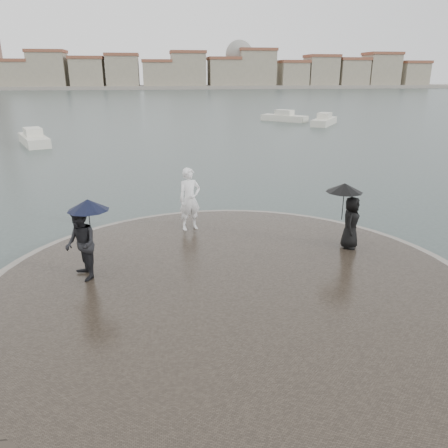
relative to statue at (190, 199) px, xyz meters
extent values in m
plane|color=#2B3835|center=(0.70, -7.62, -1.39)|extent=(400.00, 400.00, 0.00)
cylinder|color=gray|center=(0.70, -4.12, -1.23)|extent=(12.50, 12.50, 0.32)
cylinder|color=#2D261E|center=(0.70, -4.12, -1.21)|extent=(11.90, 11.90, 0.36)
imported|color=white|center=(0.00, 0.00, 0.00)|extent=(0.87, 0.71, 2.06)
imported|color=black|center=(-2.96, -3.32, -0.11)|extent=(1.00, 1.10, 1.84)
cylinder|color=black|center=(-2.71, -3.22, 0.32)|extent=(0.02, 0.02, 0.90)
cone|color=black|center=(-2.71, -3.22, 0.87)|extent=(1.02, 1.02, 0.28)
imported|color=black|center=(4.54, -2.37, -0.25)|extent=(0.83, 0.91, 1.56)
cylinder|color=black|center=(4.29, -2.27, 0.27)|extent=(0.02, 0.02, 0.90)
cone|color=black|center=(4.29, -2.27, 0.79)|extent=(1.06, 1.06, 0.26)
cube|color=gray|center=(0.70, 155.38, -0.79)|extent=(260.00, 20.00, 1.20)
cube|color=gray|center=(-47.30, 152.38, 3.11)|extent=(10.00, 10.00, 9.00)
cube|color=brown|center=(-47.30, 152.38, 8.11)|extent=(10.60, 10.60, 1.00)
cube|color=gray|center=(-36.30, 152.38, 4.61)|extent=(12.00, 10.00, 12.00)
cube|color=brown|center=(-36.30, 152.38, 11.11)|extent=(12.60, 10.60, 1.00)
cube|color=gray|center=(-23.30, 152.38, 3.61)|extent=(11.00, 10.00, 10.00)
cube|color=brown|center=(-23.30, 152.38, 9.11)|extent=(11.60, 10.60, 1.00)
cube|color=gray|center=(-11.30, 152.38, 4.11)|extent=(11.00, 10.00, 11.00)
cube|color=brown|center=(-11.30, 152.38, 10.11)|extent=(11.60, 10.60, 1.00)
cube|color=gray|center=(0.70, 152.38, 3.11)|extent=(10.00, 10.00, 9.00)
cube|color=brown|center=(0.70, 152.38, 8.11)|extent=(10.60, 10.60, 1.00)
cube|color=gray|center=(11.70, 152.38, 4.61)|extent=(12.00, 10.00, 12.00)
cube|color=brown|center=(11.70, 152.38, 11.11)|extent=(12.60, 10.60, 1.00)
cube|color=gray|center=(24.70, 152.38, 3.61)|extent=(11.00, 10.00, 10.00)
cube|color=brown|center=(24.70, 152.38, 9.11)|extent=(11.60, 10.60, 1.00)
cube|color=gray|center=(36.70, 152.38, 5.11)|extent=(13.00, 10.00, 13.00)
cube|color=brown|center=(36.70, 152.38, 12.11)|extent=(13.60, 10.60, 1.00)
cube|color=gray|center=(50.70, 152.38, 3.11)|extent=(10.00, 10.00, 9.00)
cube|color=brown|center=(50.70, 152.38, 8.11)|extent=(10.60, 10.60, 1.00)
cube|color=gray|center=(61.70, 152.38, 4.11)|extent=(11.00, 10.00, 11.00)
cube|color=brown|center=(61.70, 152.38, 10.11)|extent=(11.60, 10.60, 1.00)
cube|color=gray|center=(73.70, 152.38, 3.61)|extent=(11.00, 10.00, 10.00)
cube|color=brown|center=(73.70, 152.38, 9.11)|extent=(11.60, 10.60, 1.00)
cube|color=gray|center=(85.70, 152.38, 4.61)|extent=(12.00, 10.00, 12.00)
cube|color=brown|center=(85.70, 152.38, 11.11)|extent=(12.60, 10.60, 1.00)
cube|color=gray|center=(98.70, 152.38, 3.11)|extent=(10.00, 10.00, 9.00)
cube|color=brown|center=(98.70, 152.38, 8.11)|extent=(10.60, 10.60, 1.00)
sphere|color=gray|center=(30.70, 154.38, 10.61)|extent=(10.00, 10.00, 10.00)
cube|color=silver|center=(17.14, 32.29, -1.14)|extent=(4.42, 5.44, 0.90)
cube|color=silver|center=(17.14, 32.29, -0.54)|extent=(2.12, 2.33, 0.90)
cube|color=silver|center=(13.98, 36.81, -1.14)|extent=(5.00, 5.04, 0.90)
cube|color=silver|center=(13.98, 36.81, -0.54)|extent=(2.26, 2.27, 0.90)
cube|color=silver|center=(-10.44, 22.52, -1.14)|extent=(3.55, 5.70, 0.90)
cube|color=silver|center=(-10.44, 22.52, -0.54)|extent=(1.86, 2.30, 0.90)
camera|label=1|loc=(-1.00, -13.77, 3.88)|focal=35.00mm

